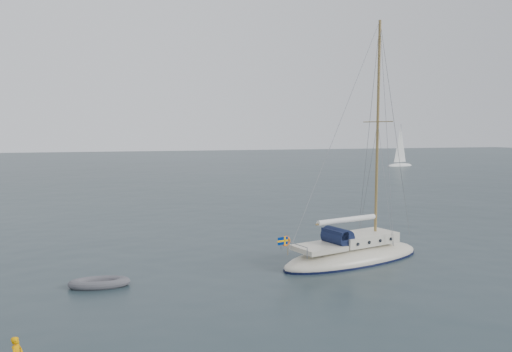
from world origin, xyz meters
name	(u,v)px	position (x,y,z in m)	size (l,w,h in m)	color
ground	(306,255)	(0.00, 0.00, 0.00)	(300.00, 300.00, 0.00)	black
sailboat	(354,242)	(2.04, -1.93, 1.04)	(9.67, 2.90, 13.77)	beige
dinghy	(99,283)	(-11.33, -2.67, 0.18)	(2.79, 1.26, 0.40)	#535358
distant_yacht_b	(400,147)	(45.48, 61.13, 3.80)	(6.72, 3.58, 8.90)	white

